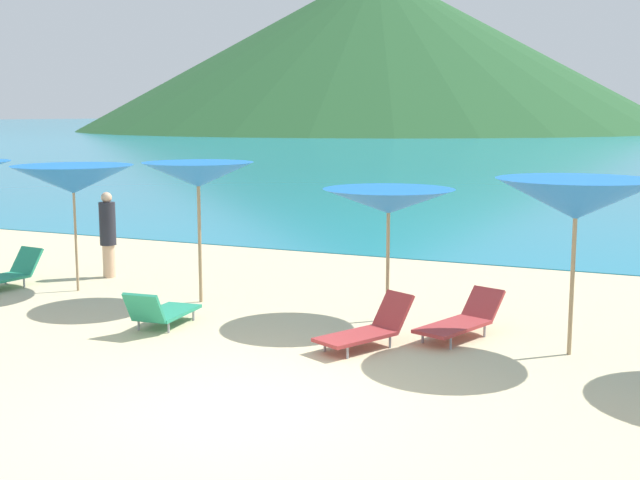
% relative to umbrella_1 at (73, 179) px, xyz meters
% --- Properties ---
extents(ground_plane, '(50.00, 100.00, 0.30)m').
position_rel_umbrella_1_xyz_m(ground_plane, '(5.67, 5.86, -2.19)').
color(ground_plane, beige).
extents(headland_hill, '(113.06, 113.06, 30.68)m').
position_rel_umbrella_1_xyz_m(headland_hill, '(-45.56, 141.01, 13.30)').
color(headland_hill, '#235128').
rests_on(headland_hill, ground_plane).
extents(umbrella_1, '(2.19, 2.19, 2.29)m').
position_rel_umbrella_1_xyz_m(umbrella_1, '(0.00, 0.00, 0.00)').
color(umbrella_1, '#9E7F59').
rests_on(umbrella_1, ground_plane).
extents(umbrella_2, '(2.00, 2.00, 2.40)m').
position_rel_umbrella_1_xyz_m(umbrella_2, '(2.55, 0.13, 0.15)').
color(umbrella_2, '#9E7F59').
rests_on(umbrella_2, ground_plane).
extents(umbrella_3, '(2.16, 2.16, 2.07)m').
position_rel_umbrella_1_xyz_m(umbrella_3, '(5.89, 0.23, -0.16)').
color(umbrella_3, '#9E7F59').
rests_on(umbrella_3, ground_plane).
extents(umbrella_4, '(2.34, 2.34, 2.37)m').
position_rel_umbrella_1_xyz_m(umbrella_4, '(8.75, -0.55, 0.06)').
color(umbrella_4, '#9E7F59').
rests_on(umbrella_4, ground_plane).
extents(lounge_chair_2, '(0.69, 1.42, 0.65)m').
position_rel_umbrella_1_xyz_m(lounge_chair_2, '(2.92, -1.60, -1.78)').
color(lounge_chair_2, '#268C66').
rests_on(lounge_chair_2, ground_plane).
extents(lounge_chair_3, '(1.11, 1.56, 0.69)m').
position_rel_umbrella_1_xyz_m(lounge_chair_3, '(6.14, -1.31, -1.77)').
color(lounge_chair_3, '#A53333').
rests_on(lounge_chair_3, ground_plane).
extents(lounge_chair_4, '(1.04, 1.70, 0.62)m').
position_rel_umbrella_1_xyz_m(lounge_chair_4, '(7.21, -0.30, -1.78)').
color(lounge_chair_4, '#A53333').
rests_on(lounge_chair_4, ground_plane).
extents(lounge_chair_6, '(0.78, 1.58, 0.68)m').
position_rel_umbrella_1_xyz_m(lounge_chair_6, '(-1.40, -0.36, -1.77)').
color(lounge_chair_6, '#268C66').
rests_on(lounge_chair_6, ground_plane).
extents(beachgoer_0, '(0.32, 0.32, 1.69)m').
position_rel_umbrella_1_xyz_m(beachgoer_0, '(-0.27, 1.25, -1.14)').
color(beachgoer_0, '#DBAA84').
rests_on(beachgoer_0, ground_plane).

